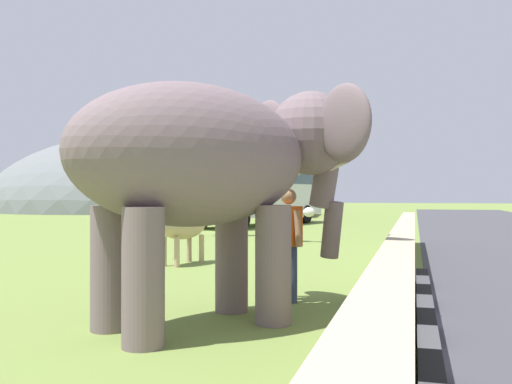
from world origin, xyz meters
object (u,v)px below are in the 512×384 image
at_px(bus_white, 257,185).
at_px(cow_far, 230,213).
at_px(person_handler, 289,238).
at_px(bus_red, 286,188).
at_px(cow_near, 184,226).
at_px(cow_mid, 284,216).
at_px(elephant, 219,161).

relative_size(bus_white, cow_far, 5.27).
xyz_separation_m(person_handler, bus_red, (32.38, 7.47, 1.15)).
xyz_separation_m(bus_red, cow_far, (-20.22, -2.43, -1.21)).
height_order(bus_white, cow_near, bus_white).
height_order(cow_near, cow_mid, same).
bearing_deg(cow_far, cow_near, -167.95).
bearing_deg(cow_far, person_handler, -157.48).
height_order(person_handler, cow_near, person_handler).
bearing_deg(cow_far, cow_mid, -126.73).
distance_m(elephant, person_handler, 1.96).
height_order(person_handler, bus_white, bus_white).
relative_size(elephant, bus_red, 0.47).
distance_m(cow_mid, cow_far, 3.21).
distance_m(person_handler, cow_far, 13.17).
bearing_deg(cow_mid, cow_near, 173.60).
bearing_deg(bus_white, cow_near, -169.98).
xyz_separation_m(cow_near, cow_mid, (6.64, -0.74, 0.00)).
height_order(cow_near, cow_far, same).
distance_m(person_handler, bus_red, 33.25).
bearing_deg(person_handler, bus_red, 13.00).
distance_m(elephant, bus_white, 21.75).
height_order(cow_mid, cow_far, same).
relative_size(elephant, person_handler, 2.37).
height_order(elephant, bus_red, bus_red).
bearing_deg(cow_mid, bus_red, 12.74).
height_order(bus_white, cow_mid, bus_white).
bearing_deg(elephant, cow_mid, 9.38).
height_order(bus_red, cow_mid, bus_red).
relative_size(elephant, cow_near, 2.04).
xyz_separation_m(person_handler, cow_near, (3.60, 3.21, -0.06)).
distance_m(elephant, cow_far, 14.50).
relative_size(cow_near, cow_far, 1.00).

